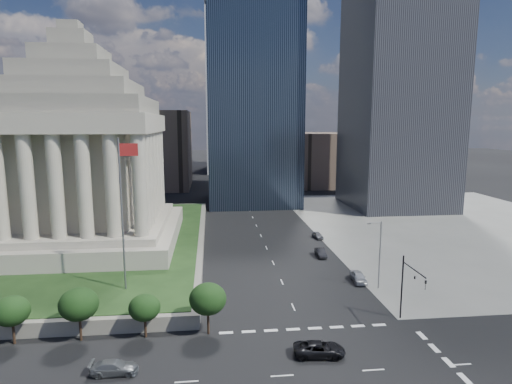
{
  "coord_description": "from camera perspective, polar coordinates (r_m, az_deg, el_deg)",
  "views": [
    {
      "loc": [
        -10.43,
        -31.82,
        23.76
      ],
      "look_at": [
        -5.2,
        17.26,
        15.77
      ],
      "focal_mm": 30.0,
      "sensor_mm": 36.0,
      "label": 1
    }
  ],
  "objects": [
    {
      "name": "parked_sedan_far",
      "position": [
        90.33,
        8.21,
        -5.73
      ],
      "size": [
        3.94,
        1.92,
        1.29
      ],
      "primitive_type": "imported",
      "rotation": [
        0.0,
        0.0,
        0.11
      ],
      "color": "#4F5055",
      "rests_on": "ground"
    },
    {
      "name": "sidewalk_ne",
      "position": [
        110.36,
        24.91,
        -4.1
      ],
      "size": [
        68.0,
        90.0,
        0.03
      ],
      "primitive_type": "cube",
      "color": "slate",
      "rests_on": "ground"
    },
    {
      "name": "parked_sedan_mid",
      "position": [
        78.42,
        8.62,
        -8.01
      ],
      "size": [
        1.65,
        4.33,
        1.41
      ],
      "primitive_type": "imported",
      "rotation": [
        0.0,
        0.0,
        -0.04
      ],
      "color": "black",
      "rests_on": "ground"
    },
    {
      "name": "plaza_lawn",
      "position": [
        91.49,
        -28.23,
        -5.78
      ],
      "size": [
        64.0,
        68.0,
        0.1
      ],
      "primitive_type": "cube",
      "color": "#1B3315",
      "rests_on": "plaza_terrace"
    },
    {
      "name": "highrise_ne",
      "position": [
        130.71,
        18.92,
        20.3
      ],
      "size": [
        26.0,
        28.0,
        100.0
      ],
      "primitive_type": "cube",
      "color": "black",
      "rests_on": "ground"
    },
    {
      "name": "war_memorial",
      "position": [
        83.26,
        -22.7,
        6.87
      ],
      "size": [
        34.0,
        34.0,
        39.0
      ],
      "primitive_type": null,
      "color": "#9D9583",
      "rests_on": "plaza_lawn"
    },
    {
      "name": "building_filler_ne",
      "position": [
        167.86,
        8.6,
        4.39
      ],
      "size": [
        20.0,
        30.0,
        20.0
      ],
      "primitive_type": "cube",
      "color": "brown",
      "rests_on": "ground"
    },
    {
      "name": "midrise_glass",
      "position": [
        127.58,
        -0.5,
        12.0
      ],
      "size": [
        26.0,
        26.0,
        60.0
      ],
      "primitive_type": "cube",
      "color": "black",
      "rests_on": "ground"
    },
    {
      "name": "traffic_signal_ne",
      "position": [
        54.23,
        19.76,
        -11.33
      ],
      "size": [
        0.3,
        5.74,
        8.0
      ],
      "color": "black",
      "rests_on": "ground"
    },
    {
      "name": "pickup_truck",
      "position": [
        47.35,
        8.45,
        -20.0
      ],
      "size": [
        2.96,
        5.53,
        1.48
      ],
      "primitive_type": "imported",
      "rotation": [
        0.0,
        0.0,
        1.47
      ],
      "color": "black",
      "rests_on": "ground"
    },
    {
      "name": "flagpole",
      "position": [
        57.96,
        -17.33,
        -1.81
      ],
      "size": [
        2.52,
        0.24,
        20.0
      ],
      "color": "slate",
      "rests_on": "plaza_lawn"
    },
    {
      "name": "building_filler_nw",
      "position": [
        163.29,
        -13.02,
        5.54
      ],
      "size": [
        24.0,
        30.0,
        28.0
      ],
      "primitive_type": "cube",
      "color": "brown",
      "rests_on": "ground"
    },
    {
      "name": "plaza_terrace",
      "position": [
        91.72,
        -28.18,
        -6.35
      ],
      "size": [
        66.0,
        70.0,
        1.8
      ],
      "primitive_type": "cube",
      "color": "slate",
      "rests_on": "ground"
    },
    {
      "name": "suv_grey",
      "position": [
        46.2,
        -18.37,
        -21.31
      ],
      "size": [
        1.89,
        4.57,
        1.32
      ],
      "primitive_type": "imported",
      "rotation": [
        0.0,
        0.0,
        1.56
      ],
      "color": "#525559",
      "rests_on": "ground"
    },
    {
      "name": "street_lamp_north",
      "position": [
        64.2,
        16.05,
        -7.55
      ],
      "size": [
        2.13,
        0.22,
        10.0
      ],
      "color": "slate",
      "rests_on": "ground"
    },
    {
      "name": "parked_sedan_near",
      "position": [
        67.56,
        13.5,
        -10.96
      ],
      "size": [
        2.18,
        4.69,
        1.55
      ],
      "primitive_type": "imported",
      "rotation": [
        0.0,
        0.0,
        -0.08
      ],
      "color": "#9C9EA4",
      "rests_on": "ground"
    },
    {
      "name": "ground",
      "position": [
        134.35,
        -1.54,
        -0.99
      ],
      "size": [
        500.0,
        500.0,
        0.0
      ],
      "primitive_type": "plane",
      "color": "black",
      "rests_on": "ground"
    }
  ]
}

